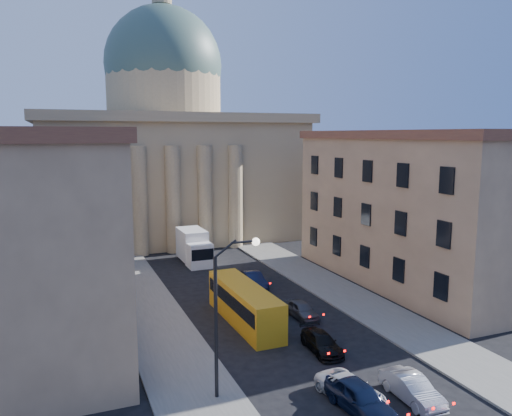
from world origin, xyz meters
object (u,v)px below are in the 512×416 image
(car_right_near, at_px, (412,388))
(box_truck, at_px, (194,248))
(street_lamp, at_px, (225,305))
(city_bus, at_px, (244,303))
(car_left_near, at_px, (360,398))

(car_right_near, distance_m, box_truck, 33.27)
(street_lamp, distance_m, city_bus, 11.62)
(city_bus, bearing_deg, street_lamp, -116.91)
(car_left_near, distance_m, box_truck, 33.01)
(car_left_near, height_order, car_right_near, car_left_near)
(car_left_near, height_order, city_bus, city_bus)
(city_bus, distance_m, box_truck, 19.13)
(car_right_near, bearing_deg, street_lamp, 157.27)
(city_bus, bearing_deg, car_right_near, -73.41)
(car_left_near, xyz_separation_m, box_truck, (-0.05, 33.00, 0.94))
(street_lamp, xyz_separation_m, car_right_near, (9.25, -4.09, -4.59))
(street_lamp, relative_size, car_right_near, 2.10)
(car_left_near, bearing_deg, street_lamp, 142.24)
(car_left_near, xyz_separation_m, car_right_near, (3.26, -0.09, -0.09))
(car_right_near, bearing_deg, city_bus, 108.75)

